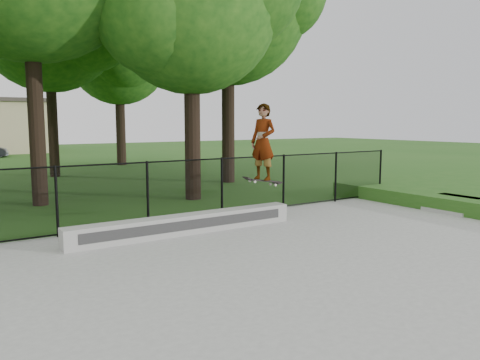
{
  "coord_description": "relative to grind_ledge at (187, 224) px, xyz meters",
  "views": [
    {
      "loc": [
        -4.08,
        -4.16,
        2.44
      ],
      "look_at": [
        1.43,
        4.2,
        1.2
      ],
      "focal_mm": 35.0,
      "sensor_mm": 36.0,
      "label": 1
    }
  ],
  "objects": [
    {
      "name": "grind_ledge",
      "position": [
        0.0,
        0.0,
        0.0
      ],
      "size": [
        5.19,
        0.4,
        0.41
      ],
      "primitive_type": "cube",
      "color": "#A0A09B",
      "rests_on": "concrete_slab"
    },
    {
      "name": "concrete_steps",
      "position": [
        7.2,
        -1.7,
        -0.09
      ],
      "size": [
        1.07,
        1.2,
        0.45
      ],
      "color": "gray",
      "rests_on": "ground"
    },
    {
      "name": "ground",
      "position": [
        -0.39,
        -4.7,
        -0.27
      ],
      "size": [
        100.0,
        100.0,
        0.0
      ],
      "primitive_type": "plane",
      "color": "#255718",
      "rests_on": "ground"
    },
    {
      "name": "concrete_slab",
      "position": [
        -0.39,
        -4.7,
        -0.24
      ],
      "size": [
        14.0,
        12.0,
        0.06
      ],
      "primitive_type": "cube",
      "color": "gray",
      "rests_on": "ground"
    },
    {
      "name": "skater_airborne",
      "position": [
        2.0,
        -0.03,
        1.69
      ],
      "size": [
        0.84,
        0.75,
        1.93
      ],
      "color": "black",
      "rests_on": "ground"
    },
    {
      "name": "chainlink_fence",
      "position": [
        -0.39,
        1.2,
        0.55
      ],
      "size": [
        16.06,
        0.06,
        1.5
      ],
      "color": "black",
      "rests_on": "concrete_slab"
    }
  ]
}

